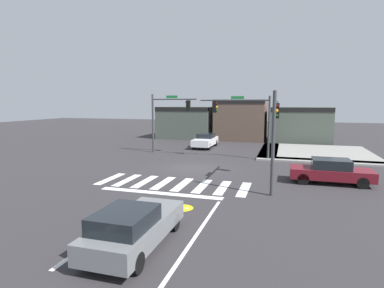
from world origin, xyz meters
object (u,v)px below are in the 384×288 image
Objects in this scene: traffic_signal_southeast at (275,122)px; traffic_signal_northwest at (168,113)px; car_white at (205,140)px; car_gray at (134,227)px; traffic_signal_northeast at (243,115)px; car_maroon at (331,171)px.

traffic_signal_northwest is (-9.93, 9.30, 0.12)m from traffic_signal_southeast.
car_gray is at bearing 8.57° from car_white.
traffic_signal_northwest is at bearing -8.61° from traffic_signal_northeast.
traffic_signal_northeast is 1.29× the size of car_maroon.
traffic_signal_northwest is at bearing -27.44° from car_white.
car_white is (-7.53, 13.91, -2.90)m from traffic_signal_southeast.
car_maroon is (13.15, -7.67, -3.04)m from traffic_signal_northwest.
traffic_signal_southeast is 10.46m from car_gray.
car_gray is 13.03m from car_maroon.
traffic_signal_northeast is at bearing 19.42° from traffic_signal_southeast.
traffic_signal_southeast reaches higher than car_maroon.
traffic_signal_southeast is 0.90× the size of traffic_signal_northeast.
car_white is (2.39, 4.61, -3.02)m from traffic_signal_northwest.
car_white is at bearing 62.56° from traffic_signal_northwest.
traffic_signal_northeast is 9.50m from car_maroon.
traffic_signal_southeast is 1.17× the size of car_gray.
traffic_signal_northeast is 17.72m from car_gray.
car_gray is at bearing 86.23° from traffic_signal_northeast.
car_gray is 23.35m from car_white.
car_maroon is (7.27, 10.82, 0.00)m from car_gray.
traffic_signal_southeast reaches higher than traffic_signal_northeast.
car_gray is (5.87, -18.49, -3.04)m from traffic_signal_northwest.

